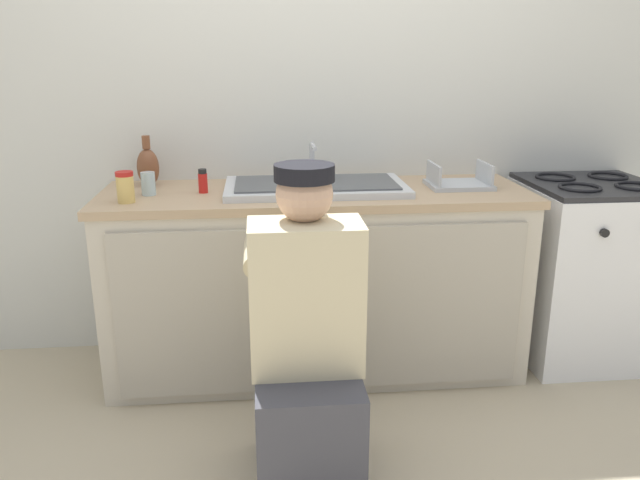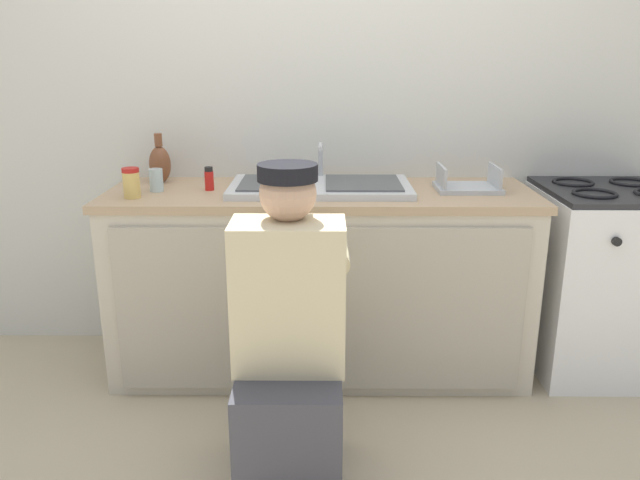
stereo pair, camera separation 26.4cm
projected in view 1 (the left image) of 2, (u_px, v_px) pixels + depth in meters
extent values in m
plane|color=tan|center=(322.00, 396.00, 2.74)|extent=(12.00, 12.00, 0.00)
cube|color=silver|center=(309.00, 95.00, 3.00)|extent=(6.00, 0.10, 2.50)
cube|color=beige|center=(316.00, 284.00, 2.91)|extent=(1.86, 0.60, 0.82)
cube|color=#AFA694|center=(215.00, 315.00, 2.57)|extent=(0.82, 0.02, 0.72)
cube|color=#AFA694|center=(427.00, 306.00, 2.66)|extent=(0.82, 0.02, 0.72)
cube|color=tan|center=(316.00, 194.00, 2.79)|extent=(1.90, 0.62, 0.04)
cube|color=silver|center=(316.00, 187.00, 2.78)|extent=(0.80, 0.44, 0.03)
cube|color=#4C4F51|center=(273.00, 184.00, 2.75)|extent=(0.33, 0.35, 0.01)
cube|color=#4C4F51|center=(358.00, 182.00, 2.79)|extent=(0.33, 0.35, 0.01)
cylinder|color=#B7BABF|center=(312.00, 163.00, 2.94)|extent=(0.02, 0.02, 0.18)
cylinder|color=#B7BABF|center=(313.00, 146.00, 2.83)|extent=(0.02, 0.16, 0.02)
cube|color=white|center=(583.00, 273.00, 3.03)|extent=(0.59, 0.60, 0.84)
cube|color=#262628|center=(594.00, 185.00, 2.90)|extent=(0.58, 0.59, 0.02)
torus|color=black|center=(580.00, 187.00, 2.77)|extent=(0.19, 0.19, 0.02)
torus|color=black|center=(637.00, 186.00, 2.80)|extent=(0.19, 0.19, 0.02)
torus|color=black|center=(555.00, 177.00, 3.00)|extent=(0.19, 0.19, 0.02)
torus|color=black|center=(608.00, 176.00, 3.03)|extent=(0.19, 0.19, 0.02)
cylinder|color=black|center=(605.00, 233.00, 2.64)|extent=(0.04, 0.02, 0.04)
cube|color=#3F3F47|center=(308.00, 425.00, 2.18)|extent=(0.36, 0.40, 0.40)
cube|color=beige|center=(306.00, 297.00, 2.10)|extent=(0.38, 0.22, 0.52)
sphere|color=tan|center=(304.00, 194.00, 2.04)|extent=(0.19, 0.19, 0.19)
cylinder|color=black|center=(304.00, 173.00, 2.02)|extent=(0.20, 0.20, 0.06)
cube|color=black|center=(302.00, 174.00, 2.11)|extent=(0.13, 0.09, 0.02)
cylinder|color=beige|center=(255.00, 254.00, 2.25)|extent=(0.08, 0.30, 0.08)
cylinder|color=beige|center=(348.00, 252.00, 2.28)|extent=(0.08, 0.30, 0.08)
cube|color=#B2B7BC|center=(459.00, 185.00, 2.84)|extent=(0.28, 0.22, 0.02)
cube|color=#B2B7BC|center=(434.00, 175.00, 2.82)|extent=(0.01, 0.21, 0.10)
cube|color=#B2B7BC|center=(485.00, 174.00, 2.84)|extent=(0.01, 0.21, 0.10)
cylinder|color=red|center=(203.00, 183.00, 2.72)|extent=(0.04, 0.04, 0.08)
cylinder|color=black|center=(202.00, 171.00, 2.71)|extent=(0.04, 0.04, 0.02)
cylinder|color=#ADC6CC|center=(148.00, 184.00, 2.67)|extent=(0.06, 0.06, 0.10)
cylinder|color=#DBB760|center=(125.00, 189.00, 2.54)|extent=(0.07, 0.07, 0.11)
cylinder|color=#B21E19|center=(124.00, 174.00, 2.52)|extent=(0.07, 0.07, 0.02)
ellipsoid|color=brown|center=(148.00, 167.00, 2.85)|extent=(0.10, 0.10, 0.17)
cylinder|color=brown|center=(146.00, 142.00, 2.82)|extent=(0.04, 0.04, 0.06)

